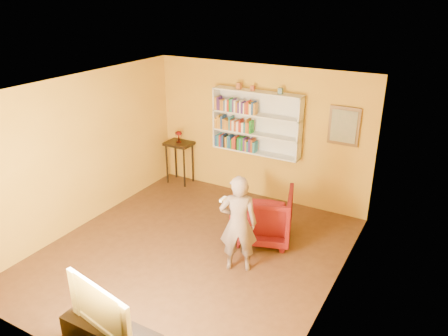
{
  "coord_description": "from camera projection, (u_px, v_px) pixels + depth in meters",
  "views": [
    {
      "loc": [
        3.41,
        -5.02,
        4.02
      ],
      "look_at": [
        0.18,
        0.75,
        1.27
      ],
      "focal_mm": 35.0,
      "sensor_mm": 36.0,
      "label": 1
    }
  ],
  "objects": [
    {
      "name": "armchair",
      "position": [
        263.0,
        214.0,
        7.4
      ],
      "size": [
        1.23,
        1.25,
        0.91
      ],
      "primitive_type": "imported",
      "rotation": [
        0.0,
        0.0,
        3.46
      ],
      "color": "#460509",
      "rests_on": "ground"
    },
    {
      "name": "ornament_centre",
      "position": [
        253.0,
        88.0,
        8.19
      ],
      "size": [
        0.07,
        0.07,
        0.1
      ],
      "primitive_type": "cube",
      "color": "brown",
      "rests_on": "bookshelf"
    },
    {
      "name": "bookshelf",
      "position": [
        258.0,
        122.0,
        8.45
      ],
      "size": [
        1.8,
        0.29,
        1.23
      ],
      "color": "silver",
      "rests_on": "room_shell"
    },
    {
      "name": "ruby_lustre",
      "position": [
        179.0,
        134.0,
        9.31
      ],
      "size": [
        0.16,
        0.16,
        0.25
      ],
      "color": "maroon",
      "rests_on": "console_table"
    },
    {
      "name": "console_table",
      "position": [
        179.0,
        149.0,
        9.44
      ],
      "size": [
        0.57,
        0.43,
        0.93
      ],
      "color": "black",
      "rests_on": "ground"
    },
    {
      "name": "books_row_upper",
      "position": [
        236.0,
        106.0,
        8.44
      ],
      "size": [
        0.87,
        0.18,
        0.26
      ],
      "color": "#BF7F21",
      "rests_on": "bookshelf"
    },
    {
      "name": "framed_painting",
      "position": [
        344.0,
        126.0,
        7.69
      ],
      "size": [
        0.55,
        0.05,
        0.7
      ],
      "color": "brown",
      "rests_on": "room_shell"
    },
    {
      "name": "room_shell",
      "position": [
        190.0,
        197.0,
        6.73
      ],
      "size": [
        5.3,
        5.8,
        2.88
      ],
      "color": "#412714",
      "rests_on": "ground"
    },
    {
      "name": "books_row_middle",
      "position": [
        234.0,
        125.0,
        8.61
      ],
      "size": [
        0.8,
        0.19,
        0.27
      ],
      "color": "#BF7F21",
      "rests_on": "bookshelf"
    },
    {
      "name": "books_row_lower",
      "position": [
        236.0,
        143.0,
        8.73
      ],
      "size": [
        0.89,
        0.19,
        0.27
      ],
      "color": "navy",
      "rests_on": "bookshelf"
    },
    {
      "name": "television",
      "position": [
        107.0,
        304.0,
        4.85
      ],
      "size": [
        1.07,
        0.33,
        0.61
      ],
      "primitive_type": "imported",
      "rotation": [
        0.0,
        0.0,
        -0.19
      ],
      "color": "black",
      "rests_on": "tv_cabinet"
    },
    {
      "name": "ornament_left",
      "position": [
        239.0,
        86.0,
        8.32
      ],
      "size": [
        0.09,
        0.09,
        0.12
      ],
      "primitive_type": "cube",
      "color": "#A45A2F",
      "rests_on": "bookshelf"
    },
    {
      "name": "person",
      "position": [
        238.0,
        224.0,
        6.45
      ],
      "size": [
        0.67,
        0.58,
        1.55
      ],
      "primitive_type": "imported",
      "rotation": [
        0.0,
        0.0,
        3.58
      ],
      "color": "brown",
      "rests_on": "ground"
    },
    {
      "name": "ornament_right",
      "position": [
        280.0,
        91.0,
        7.94
      ],
      "size": [
        0.08,
        0.08,
        0.11
      ],
      "primitive_type": "cube",
      "color": "slate",
      "rests_on": "bookshelf"
    },
    {
      "name": "game_remote",
      "position": [
        223.0,
        199.0,
        6.08
      ],
      "size": [
        0.04,
        0.15,
        0.04
      ],
      "primitive_type": "cube",
      "color": "silver",
      "rests_on": "person"
    }
  ]
}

